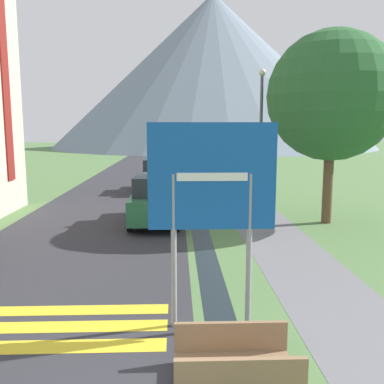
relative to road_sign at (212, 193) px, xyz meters
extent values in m
plane|color=#517542|center=(-1.01, 16.51, -2.42)|extent=(160.00, 160.00, 0.00)
cube|color=#2D2D33|center=(-3.51, 26.51, -2.42)|extent=(6.40, 60.00, 0.01)
cube|color=slate|center=(2.59, 26.51, -2.42)|extent=(2.20, 60.00, 0.01)
cube|color=black|center=(0.19, 26.51, -2.42)|extent=(0.60, 60.00, 0.00)
cube|color=yellow|center=(-3.51, 0.04, -2.41)|extent=(5.44, 0.44, 0.01)
cube|color=yellow|center=(-3.51, 0.74, -2.41)|extent=(5.44, 0.44, 0.01)
cone|color=slate|center=(5.99, 72.01, 11.04)|extent=(56.89, 56.89, 26.92)
cube|color=maroon|center=(-7.48, 10.71, 3.02)|extent=(0.06, 0.70, 8.17)
cylinder|color=gray|center=(-0.66, 0.02, -1.04)|extent=(0.10, 0.10, 2.75)
cylinder|color=gray|center=(0.66, 0.02, -1.04)|extent=(0.10, 0.10, 2.75)
cube|color=#1451AD|center=(0.00, 0.00, 0.28)|extent=(2.20, 0.05, 1.83)
cube|color=white|center=(0.00, -0.03, 0.28)|extent=(1.21, 0.02, 0.14)
cube|color=#846647|center=(0.19, -1.74, -2.28)|extent=(1.70, 1.10, 0.12)
cube|color=#846647|center=(0.19, -2.25, -1.99)|extent=(1.70, 0.08, 0.45)
cube|color=#846647|center=(0.19, -1.23, -1.99)|extent=(1.70, 0.08, 0.45)
cube|color=#846647|center=(-0.58, -1.74, -2.38)|extent=(0.16, 0.99, 0.08)
cube|color=#846647|center=(0.96, -1.74, -2.38)|extent=(0.16, 0.99, 0.08)
cube|color=#28663D|center=(-1.41, 8.42, -1.70)|extent=(1.69, 4.23, 0.84)
cube|color=#23282D|center=(-1.41, 8.21, -0.94)|extent=(1.44, 2.33, 0.68)
cylinder|color=black|center=(-2.21, 9.73, -2.12)|extent=(0.18, 0.60, 0.60)
cylinder|color=black|center=(-0.60, 9.73, -2.12)|extent=(0.18, 0.60, 0.60)
cylinder|color=black|center=(-2.21, 7.11, -2.12)|extent=(0.18, 0.60, 0.60)
cylinder|color=black|center=(-0.60, 7.11, -2.12)|extent=(0.18, 0.60, 0.60)
cube|color=black|center=(-1.65, 16.57, -1.70)|extent=(1.72, 4.17, 0.84)
cube|color=#23282D|center=(-1.65, 16.36, -0.94)|extent=(1.46, 2.29, 0.68)
cylinder|color=black|center=(-2.47, 17.86, -2.12)|extent=(0.18, 0.60, 0.60)
cylinder|color=black|center=(-0.83, 17.86, -2.12)|extent=(0.18, 0.60, 0.60)
cylinder|color=black|center=(-2.47, 15.28, -2.12)|extent=(0.18, 0.60, 0.60)
cylinder|color=black|center=(-0.83, 15.28, -2.12)|extent=(0.18, 0.60, 0.60)
cylinder|color=#515156|center=(2.70, 9.57, 0.33)|extent=(0.12, 0.12, 5.50)
sphere|color=silver|center=(2.70, 9.57, 3.20)|extent=(0.28, 0.28, 0.28)
cylinder|color=brown|center=(4.98, 8.24, -1.08)|extent=(0.36, 0.36, 2.67)
sphere|color=#285B2D|center=(4.98, 8.24, 2.23)|extent=(4.65, 4.65, 4.65)
camera|label=1|loc=(-0.60, -7.22, 1.11)|focal=40.00mm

